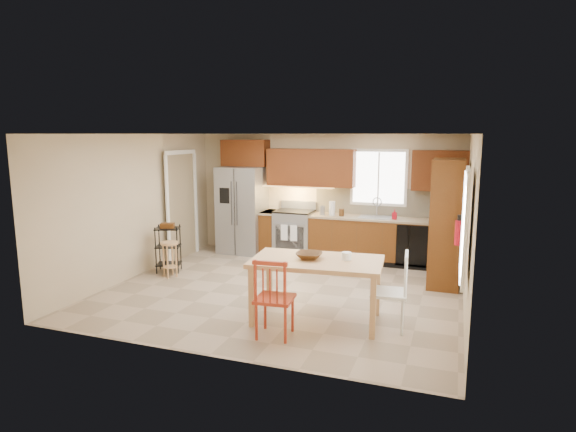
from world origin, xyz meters
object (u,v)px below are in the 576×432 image
(fire_extinguisher, at_px, (459,233))
(utility_cart, at_px, (168,249))
(soap_bottle, at_px, (395,214))
(chair_red, at_px, (275,297))
(pantry, at_px, (446,223))
(dining_table, at_px, (316,291))
(table_jar, at_px, (346,258))
(bar_stool, at_px, (170,259))
(table_bowl, at_px, (309,259))
(range_stove, at_px, (294,234))
(refrigerator, at_px, (242,210))
(chair_white, at_px, (389,291))

(fire_extinguisher, xyz_separation_m, utility_cart, (-4.98, 0.15, -0.67))
(soap_bottle, height_order, chair_red, soap_bottle)
(soap_bottle, height_order, pantry, pantry)
(dining_table, distance_m, utility_cart, 3.49)
(table_jar, xyz_separation_m, bar_stool, (-3.38, 0.99, -0.57))
(table_bowl, bearing_deg, table_jar, 12.53)
(fire_extinguisher, bearing_deg, range_stove, 147.38)
(bar_stool, distance_m, utility_cart, 0.36)
(dining_table, bearing_deg, table_jar, 10.88)
(table_bowl, distance_m, utility_cart, 3.42)
(range_stove, relative_size, utility_cart, 1.08)
(pantry, height_order, utility_cart, pantry)
(bar_stool, bearing_deg, range_stove, 60.21)
(range_stove, bearing_deg, refrigerator, -177.01)
(range_stove, xyz_separation_m, pantry, (2.98, -0.99, 0.59))
(range_stove, bearing_deg, bar_stool, -126.44)
(dining_table, distance_m, table_bowl, 0.44)
(fire_extinguisher, relative_size, chair_red, 0.36)
(bar_stool, bearing_deg, dining_table, -13.43)
(fire_extinguisher, xyz_separation_m, chair_red, (-2.12, -1.87, -0.59))
(range_stove, distance_m, utility_cart, 2.60)
(fire_extinguisher, bearing_deg, soap_bottle, 120.53)
(refrigerator, xyz_separation_m, chair_red, (2.21, -3.84, -0.40))
(range_stove, height_order, soap_bottle, soap_bottle)
(table_jar, height_order, utility_cart, table_jar)
(soap_bottle, bearing_deg, utility_cart, -154.86)
(refrigerator, relative_size, chair_white, 1.80)
(range_stove, height_order, chair_white, chair_white)
(range_stove, bearing_deg, table_jar, -60.36)
(refrigerator, distance_m, table_jar, 4.26)
(refrigerator, relative_size, chair_red, 1.80)
(fire_extinguisher, xyz_separation_m, table_bowl, (-1.87, -1.22, -0.25))
(refrigerator, relative_size, bar_stool, 2.89)
(soap_bottle, bearing_deg, fire_extinguisher, -59.47)
(chair_red, height_order, table_jar, chair_red)
(chair_red, height_order, bar_stool, chair_red)
(soap_bottle, bearing_deg, bar_stool, -150.25)
(chair_red, relative_size, table_jar, 6.24)
(table_bowl, xyz_separation_m, utility_cart, (-3.10, 1.37, -0.42))
(refrigerator, distance_m, fire_extinguisher, 4.76)
(chair_white, bearing_deg, soap_bottle, 1.03)
(soap_bottle, xyz_separation_m, fire_extinguisher, (1.15, -1.95, 0.10))
(chair_red, height_order, chair_white, same)
(refrigerator, height_order, utility_cart, refrigerator)
(fire_extinguisher, relative_size, bar_stool, 0.57)
(pantry, relative_size, chair_red, 2.08)
(chair_red, relative_size, utility_cart, 1.18)
(range_stove, bearing_deg, chair_red, -74.76)
(range_stove, distance_m, pantry, 3.19)
(range_stove, relative_size, table_jar, 5.67)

